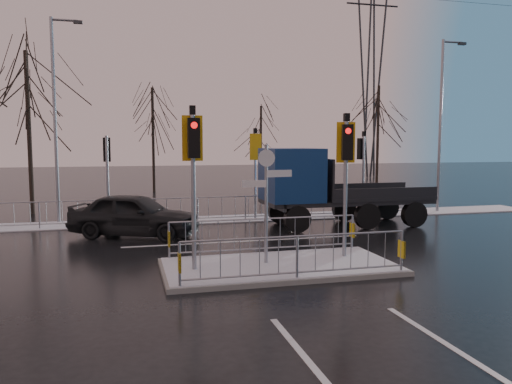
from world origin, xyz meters
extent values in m
plane|color=black|center=(0.00, 0.00, 0.00)|extent=(120.00, 120.00, 0.00)
cube|color=white|center=(0.00, 8.60, 0.02)|extent=(30.00, 2.00, 0.04)
cube|color=silver|center=(-1.20, -5.50, 0.00)|extent=(0.12, 4.00, 0.01)
cube|color=silver|center=(1.20, -5.50, 0.00)|extent=(0.12, 4.00, 0.01)
cube|color=silver|center=(0.00, 3.80, 0.00)|extent=(8.00, 0.15, 0.01)
cube|color=slate|center=(0.00, 0.00, 0.06)|extent=(6.00, 3.00, 0.12)
cube|color=white|center=(0.00, 0.00, 0.14)|extent=(5.85, 2.85, 0.03)
cube|color=gold|center=(-2.70, -1.38, 0.67)|extent=(0.05, 0.28, 0.42)
cube|color=gold|center=(2.70, -1.38, 0.67)|extent=(0.05, 0.28, 0.42)
cube|color=gold|center=(-2.70, 1.38, 0.67)|extent=(0.05, 0.28, 0.42)
cube|color=gold|center=(2.70, 1.38, 0.67)|extent=(0.05, 0.28, 0.42)
cylinder|color=gray|center=(-2.20, 0.00, 2.02)|extent=(0.11, 0.11, 3.80)
cube|color=black|center=(-2.20, -0.18, 3.37)|extent=(0.28, 0.22, 0.95)
cylinder|color=red|center=(-2.20, -0.29, 3.67)|extent=(0.16, 0.04, 0.16)
cube|color=#EEAB0E|center=(-2.20, 0.07, 3.37)|extent=(0.50, 0.03, 1.10)
cube|color=black|center=(-2.20, 0.00, 4.04)|extent=(0.14, 0.14, 0.22)
cylinder|color=gray|center=(2.00, 0.40, 1.97)|extent=(0.11, 0.11, 3.70)
cube|color=black|center=(1.95, 0.23, 3.27)|extent=(0.33, 0.28, 0.95)
cylinder|color=red|center=(1.93, 0.12, 3.57)|extent=(0.16, 0.08, 0.16)
cube|color=#EEAB0E|center=(2.02, 0.47, 3.27)|extent=(0.49, 0.16, 1.10)
cube|color=black|center=(2.00, 0.40, 3.94)|extent=(0.14, 0.14, 0.22)
cylinder|color=gray|center=(-0.30, 0.20, 1.67)|extent=(0.09, 0.09, 3.10)
cube|color=silver|center=(0.05, 0.20, 2.47)|extent=(0.70, 0.14, 0.18)
cube|color=silver|center=(-0.62, 0.20, 2.22)|extent=(0.62, 0.15, 0.18)
cylinder|color=silver|center=(-0.30, 0.17, 2.87)|extent=(0.44, 0.03, 0.44)
cylinder|color=gray|center=(-4.50, 8.30, 1.79)|extent=(0.11, 0.11, 3.50)
cube|color=black|center=(-4.50, 8.48, 2.99)|extent=(0.28, 0.22, 0.95)
cylinder|color=red|center=(-4.50, 8.59, 3.29)|extent=(0.16, 0.04, 0.16)
cylinder|color=gray|center=(1.50, 8.30, 1.84)|extent=(0.11, 0.11, 3.60)
cube|color=black|center=(1.50, 8.48, 3.09)|extent=(0.28, 0.22, 0.95)
cylinder|color=red|center=(1.50, 8.59, 3.39)|extent=(0.16, 0.04, 0.16)
cube|color=#EEAB0E|center=(1.50, 8.23, 3.09)|extent=(0.50, 0.03, 1.10)
cube|color=black|center=(1.50, 8.30, 3.76)|extent=(0.14, 0.14, 0.22)
cylinder|color=gray|center=(6.50, 8.30, 1.79)|extent=(0.11, 0.11, 3.50)
cube|color=black|center=(6.45, 8.47, 2.99)|extent=(0.33, 0.28, 0.95)
cylinder|color=red|center=(6.43, 8.58, 3.29)|extent=(0.16, 0.08, 0.16)
cube|color=black|center=(6.50, 8.30, 3.66)|extent=(0.14, 0.14, 0.22)
imported|color=black|center=(-3.54, 5.58, 0.76)|extent=(4.83, 3.53, 1.53)
cylinder|color=black|center=(2.21, 4.91, 0.50)|extent=(1.00, 0.30, 1.00)
cylinder|color=black|center=(2.21, 7.00, 0.50)|extent=(1.00, 0.30, 1.00)
cylinder|color=black|center=(4.99, 4.90, 0.50)|extent=(1.00, 0.30, 1.00)
cylinder|color=black|center=(5.00, 6.99, 0.50)|extent=(1.00, 0.30, 1.00)
cylinder|color=black|center=(6.98, 4.89, 0.50)|extent=(1.00, 0.30, 1.00)
cylinder|color=black|center=(6.99, 6.98, 0.50)|extent=(1.00, 0.30, 1.00)
cube|color=black|center=(4.60, 5.94, 0.98)|extent=(6.58, 2.31, 0.16)
cube|color=navy|center=(2.31, 5.95, 2.05)|extent=(2.00, 2.39, 1.99)
cube|color=black|center=(3.27, 5.95, 2.45)|extent=(0.05, 1.99, 1.10)
cube|color=#2D3033|center=(1.71, 5.95, 0.95)|extent=(0.13, 2.29, 0.35)
cube|color=black|center=(5.69, 5.94, 1.11)|extent=(4.39, 2.40, 0.12)
cube|color=black|center=(3.55, 5.95, 1.91)|extent=(0.09, 2.39, 1.49)
cylinder|color=black|center=(-8.00, 12.50, 3.68)|extent=(0.20, 0.20, 7.36)
cylinder|color=black|center=(-2.00, 22.00, 3.45)|extent=(0.19, 0.19, 6.90)
cylinder|color=black|center=(6.00, 24.00, 2.99)|extent=(0.16, 0.16, 5.98)
cylinder|color=black|center=(14.00, 21.00, 3.68)|extent=(0.20, 0.20, 7.36)
cylinder|color=gray|center=(10.50, 8.50, 4.00)|extent=(0.14, 0.14, 8.00)
cylinder|color=gray|center=(11.00, 8.50, 7.90)|extent=(1.00, 0.10, 0.10)
cube|color=#2D3033|center=(11.50, 8.50, 7.85)|extent=(0.35, 0.18, 0.12)
cylinder|color=gray|center=(-6.50, 9.50, 4.10)|extent=(0.14, 0.14, 8.20)
cylinder|color=gray|center=(-6.00, 9.50, 8.10)|extent=(1.00, 0.10, 0.10)
cube|color=#2D3033|center=(-5.50, 9.50, 8.05)|extent=(0.35, 0.18, 0.12)
cylinder|color=#2D3033|center=(18.60, 30.60, 10.00)|extent=(1.18, 1.18, 19.97)
cylinder|color=#2D3033|center=(17.40, 30.60, 10.00)|extent=(1.18, 1.18, 19.97)
cylinder|color=#2D3033|center=(18.60, 29.40, 10.00)|extent=(1.18, 1.18, 19.97)
cylinder|color=#2D3033|center=(17.40, 29.40, 10.00)|extent=(1.18, 1.18, 19.97)
cylinder|color=#2D3033|center=(18.00, 30.00, 15.60)|extent=(5.00, 0.16, 0.16)
camera|label=1|loc=(-3.76, -12.08, 3.26)|focal=35.00mm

